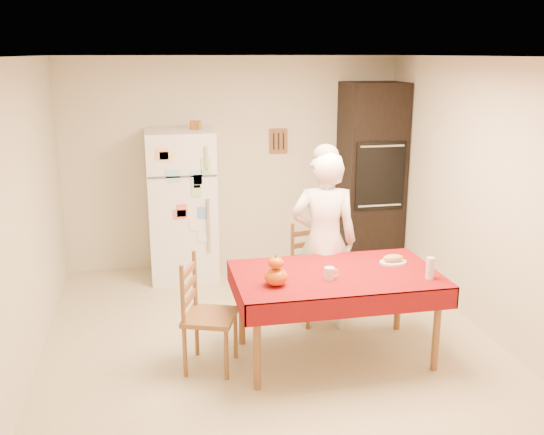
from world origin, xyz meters
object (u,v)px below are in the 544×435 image
object	(u,v)px
pumpkin_lower	(276,277)
chair_left	(202,310)
chair_far	(314,268)
dining_table	(336,281)
seated_woman	(324,241)
refrigerator	(182,205)
bread_plate	(393,262)
oven_cabinet	(371,175)
wine_glass	(430,268)
coffee_mug	(329,273)

from	to	relation	value
pumpkin_lower	chair_left	bearing A→B (deg)	159.35
chair_far	dining_table	bearing A→B (deg)	-105.75
seated_woman	pumpkin_lower	xyz separation A→B (m)	(-0.61, -0.77, -0.01)
refrigerator	chair_left	xyz separation A→B (m)	(0.02, -2.19, -0.34)
dining_table	bread_plate	world-z (taller)	bread_plate
oven_cabinet	bread_plate	xyz separation A→B (m)	(-0.59, -2.16, -0.33)
pumpkin_lower	wine_glass	bearing A→B (deg)	-4.61
dining_table	bread_plate	distance (m)	0.58
seated_woman	wine_glass	xyz separation A→B (m)	(0.64, -0.87, 0.00)
coffee_mug	pumpkin_lower	world-z (taller)	pumpkin_lower
chair_far	chair_left	xyz separation A→B (m)	(-1.15, -0.78, 0.00)
refrigerator	seated_woman	distance (m)	2.03
pumpkin_lower	oven_cabinet	bearing A→B (deg)	55.46
oven_cabinet	seated_woman	xyz separation A→B (m)	(-1.07, -1.68, -0.26)
chair_left	pumpkin_lower	bearing A→B (deg)	-90.80
dining_table	chair_left	distance (m)	1.13
refrigerator	seated_woman	bearing A→B (deg)	-53.58
refrigerator	chair_left	world-z (taller)	refrigerator
refrigerator	pumpkin_lower	bearing A→B (deg)	-76.18
oven_cabinet	pumpkin_lower	xyz separation A→B (m)	(-1.69, -2.45, -0.27)
bread_plate	oven_cabinet	bearing A→B (deg)	74.79
chair_left	wine_glass	world-z (taller)	chair_left
pumpkin_lower	coffee_mug	bearing A→B (deg)	5.02
wine_glass	dining_table	bearing A→B (deg)	159.08
seated_woman	refrigerator	bearing A→B (deg)	-42.01
coffee_mug	bread_plate	xyz separation A→B (m)	(0.65, 0.26, -0.04)
seated_woman	bread_plate	xyz separation A→B (m)	(0.49, -0.47, -0.07)
oven_cabinet	chair_left	distance (m)	3.23
chair_far	wine_glass	world-z (taller)	chair_far
refrigerator	bread_plate	distance (m)	2.71
chair_far	wine_glass	xyz separation A→B (m)	(0.67, -1.10, 0.34)
wine_glass	bread_plate	bearing A→B (deg)	110.73
oven_cabinet	pumpkin_lower	size ratio (longest dim) A/B	11.79
dining_table	refrigerator	bearing A→B (deg)	116.97
oven_cabinet	seated_woman	bearing A→B (deg)	-122.54
wine_glass	oven_cabinet	bearing A→B (deg)	80.31
seated_woman	bread_plate	world-z (taller)	seated_woman
oven_cabinet	coffee_mug	bearing A→B (deg)	-117.19
chair_left	pumpkin_lower	world-z (taller)	chair_left
seated_woman	coffee_mug	distance (m)	0.75
dining_table	coffee_mug	world-z (taller)	coffee_mug
refrigerator	coffee_mug	size ratio (longest dim) A/B	17.00
wine_glass	bread_plate	xyz separation A→B (m)	(-0.15, 0.40, -0.08)
seated_woman	pumpkin_lower	size ratio (longest dim) A/B	9.06
dining_table	coffee_mug	distance (m)	0.20
dining_table	bread_plate	bearing A→B (deg)	12.97
seated_woman	pumpkin_lower	bearing A→B (deg)	62.98
refrigerator	seated_woman	xyz separation A→B (m)	(1.21, -1.64, -0.00)
oven_cabinet	coffee_mug	distance (m)	2.73
wine_glass	bread_plate	size ratio (longest dim) A/B	0.73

